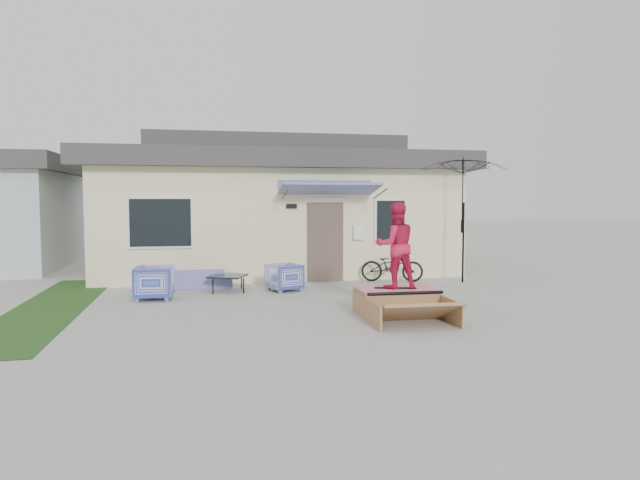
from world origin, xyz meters
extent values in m
plane|color=#9D9D97|center=(0.00, 0.00, 0.00)|extent=(90.00, 90.00, 0.00)
cube|color=#1D4016|center=(-5.20, 2.00, 0.00)|extent=(1.40, 8.00, 0.01)
cube|color=beige|center=(0.00, 8.00, 1.50)|extent=(10.00, 7.00, 3.00)
cube|color=#343435|center=(0.00, 8.00, 3.25)|extent=(10.80, 7.80, 0.50)
cube|color=#343435|center=(0.00, 8.00, 3.80)|extent=(7.50, 4.50, 0.60)
cube|color=brown|center=(1.00, 4.46, 1.05)|extent=(0.95, 0.08, 2.10)
cube|color=white|center=(-3.20, 4.47, 1.60)|extent=(1.60, 0.06, 1.30)
cube|color=white|center=(2.80, 4.47, 1.60)|extent=(0.90, 0.06, 1.20)
cube|color=navy|center=(1.00, 3.95, 2.45)|extent=(2.50, 1.09, 0.29)
imported|color=navy|center=(-2.31, 3.96, 0.32)|extent=(1.65, 0.50, 0.64)
imported|color=navy|center=(-3.22, 2.52, 0.41)|extent=(0.79, 0.83, 0.82)
imported|color=navy|center=(-0.30, 3.10, 0.36)|extent=(0.86, 0.89, 0.72)
cube|color=black|center=(-1.62, 3.32, 0.19)|extent=(1.03, 1.03, 0.39)
imported|color=black|center=(2.72, 4.06, 0.52)|extent=(1.73, 1.05, 1.04)
cylinder|color=black|center=(4.51, 3.60, 1.05)|extent=(0.05, 0.05, 2.10)
imported|color=black|center=(4.51, 3.60, 1.75)|extent=(2.59, 2.45, 0.90)
cube|color=black|center=(1.39, 0.00, 0.50)|extent=(0.81, 0.41, 0.05)
imported|color=#C51942|center=(1.39, 0.00, 1.34)|extent=(0.80, 0.62, 1.62)
camera|label=1|loc=(-2.22, -10.29, 2.18)|focal=32.20mm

